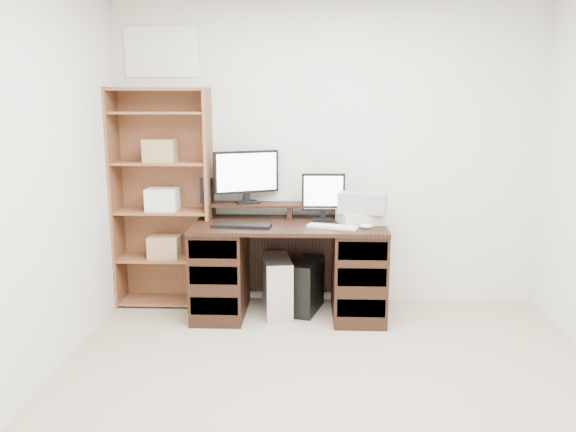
# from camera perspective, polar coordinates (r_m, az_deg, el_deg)

# --- Properties ---
(room) EXTENTS (3.54, 4.04, 2.54)m
(room) POSITION_cam_1_polar(r_m,az_deg,el_deg) (2.70, 5.18, 2.27)
(room) COLOR tan
(room) RESTS_ON ground
(desk) EXTENTS (1.50, 0.70, 0.75)m
(desk) POSITION_cam_1_polar(r_m,az_deg,el_deg) (4.50, 0.11, -5.22)
(desk) COLOR black
(desk) RESTS_ON ground
(riser_shelf) EXTENTS (1.40, 0.22, 0.12)m
(riser_shelf) POSITION_cam_1_polar(r_m,az_deg,el_deg) (4.59, 0.21, 0.96)
(riser_shelf) COLOR black
(riser_shelf) RESTS_ON desk
(monitor_wide) EXTENTS (0.51, 0.24, 0.43)m
(monitor_wide) POSITION_cam_1_polar(r_m,az_deg,el_deg) (4.59, -4.25, 4.27)
(monitor_wide) COLOR black
(monitor_wide) RESTS_ON riser_shelf
(monitor_small) EXTENTS (0.34, 0.13, 0.38)m
(monitor_small) POSITION_cam_1_polar(r_m,az_deg,el_deg) (4.49, 3.61, 2.14)
(monitor_small) COLOR black
(monitor_small) RESTS_ON desk
(speaker) EXTENTS (0.10, 0.10, 0.21)m
(speaker) POSITION_cam_1_polar(r_m,az_deg,el_deg) (4.63, -8.27, 2.56)
(speaker) COLOR black
(speaker) RESTS_ON riser_shelf
(keyboard_black) EXTENTS (0.46, 0.19, 0.02)m
(keyboard_black) POSITION_cam_1_polar(r_m,az_deg,el_deg) (4.28, -4.74, -0.96)
(keyboard_black) COLOR black
(keyboard_black) RESTS_ON desk
(keyboard_white) EXTENTS (0.40, 0.22, 0.02)m
(keyboard_white) POSITION_cam_1_polar(r_m,az_deg,el_deg) (4.25, 4.56, -1.09)
(keyboard_white) COLOR silver
(keyboard_white) RESTS_ON desk
(mouse) EXTENTS (0.11, 0.09, 0.04)m
(mouse) POSITION_cam_1_polar(r_m,az_deg,el_deg) (4.25, 7.92, -1.02)
(mouse) COLOR white
(mouse) RESTS_ON desk
(printer) EXTENTS (0.42, 0.35, 0.09)m
(printer) POSITION_cam_1_polar(r_m,az_deg,el_deg) (4.44, 7.56, -0.14)
(printer) COLOR #BCB6A4
(printer) RESTS_ON desk
(basket) EXTENTS (0.41, 0.33, 0.15)m
(basket) POSITION_cam_1_polar(r_m,az_deg,el_deg) (4.42, 7.60, 1.41)
(basket) COLOR #91969A
(basket) RESTS_ON printer
(tower_silver) EXTENTS (0.28, 0.49, 0.46)m
(tower_silver) POSITION_cam_1_polar(r_m,az_deg,el_deg) (4.57, -1.12, -7.05)
(tower_silver) COLOR silver
(tower_silver) RESTS_ON ground
(tower_black) EXTENTS (0.29, 0.46, 0.43)m
(tower_black) POSITION_cam_1_polar(r_m,az_deg,el_deg) (4.61, 1.90, -7.10)
(tower_black) COLOR black
(tower_black) RESTS_ON ground
(bookshelf) EXTENTS (0.80, 0.30, 1.80)m
(bookshelf) POSITION_cam_1_polar(r_m,az_deg,el_deg) (4.74, -12.56, 1.93)
(bookshelf) COLOR brown
(bookshelf) RESTS_ON ground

